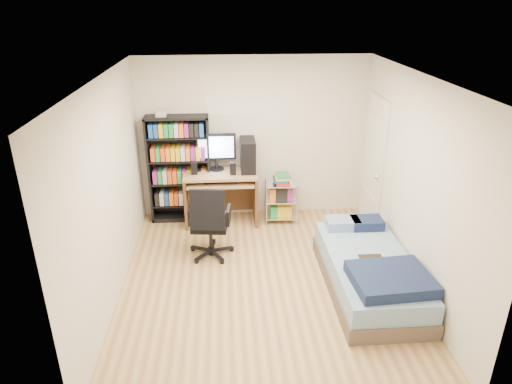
{
  "coord_description": "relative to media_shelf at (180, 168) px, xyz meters",
  "views": [
    {
      "loc": [
        -0.45,
        -4.77,
        3.28
      ],
      "look_at": [
        -0.07,
        0.4,
        1.04
      ],
      "focal_mm": 32.0,
      "sensor_mm": 36.0,
      "label": 1
    }
  ],
  "objects": [
    {
      "name": "office_chair",
      "position": [
        0.47,
        -1.19,
        -0.52
      ],
      "size": [
        0.68,
        0.68,
        1.04
      ],
      "rotation": [
        0.0,
        0.0,
        -0.1
      ],
      "color": "black",
      "rests_on": "room"
    },
    {
      "name": "bed",
      "position": [
        2.39,
        -2.1,
        -0.61
      ],
      "size": [
        0.98,
        1.95,
        0.56
      ],
      "color": "brown",
      "rests_on": "room"
    },
    {
      "name": "door",
      "position": [
        2.87,
        -0.49,
        0.15
      ],
      "size": [
        0.12,
        0.8,
        2.0
      ],
      "color": "silver",
      "rests_on": "room"
    },
    {
      "name": "room",
      "position": [
        1.14,
        -1.84,
        0.4
      ],
      "size": [
        3.58,
        4.08,
        2.58
      ],
      "color": "tan",
      "rests_on": "ground"
    },
    {
      "name": "media_shelf",
      "position": [
        0.0,
        0.0,
        0.0
      ],
      "size": [
        0.93,
        0.31,
        1.73
      ],
      "color": "black",
      "rests_on": "room"
    },
    {
      "name": "computer_desk",
      "position": [
        0.73,
        -0.09,
        -0.1
      ],
      "size": [
        1.1,
        0.64,
        1.39
      ],
      "color": "#A57C55",
      "rests_on": "room"
    },
    {
      "name": "wire_cart",
      "position": [
        1.55,
        -0.2,
        -0.34
      ],
      "size": [
        0.51,
        0.38,
        0.79
      ],
      "rotation": [
        0.0,
        0.0,
        -0.05
      ],
      "color": "silver",
      "rests_on": "room"
    }
  ]
}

